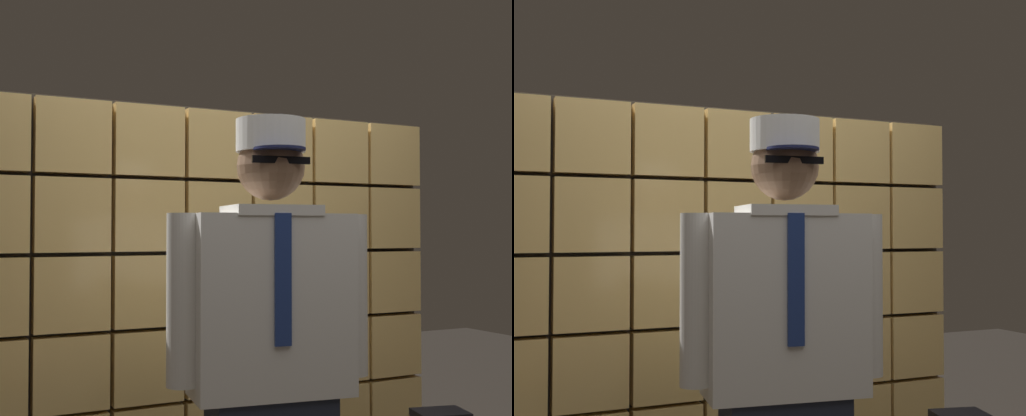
# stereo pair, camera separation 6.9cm
# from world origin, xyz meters

# --- Properties ---
(glass_block_wall) EXTENTS (2.36, 0.10, 2.02)m
(glass_block_wall) POSITION_xyz_m (-0.00, 1.20, 0.99)
(glass_block_wall) COLOR #F2C672
(glass_block_wall) RESTS_ON ground
(standing_person) EXTENTS (0.72, 0.34, 1.80)m
(standing_person) POSITION_xyz_m (-0.17, 0.31, 0.94)
(standing_person) COLOR #1E2333
(standing_person) RESTS_ON ground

